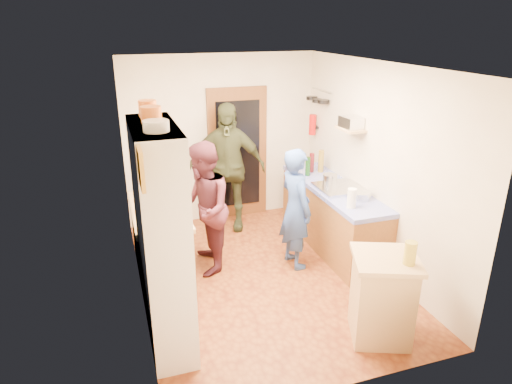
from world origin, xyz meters
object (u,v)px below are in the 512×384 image
island_base (382,300)px  person_hob (299,209)px  person_left (206,208)px  hutch_body (162,239)px  person_back (228,167)px  right_counter_base (332,218)px

island_base → person_hob: size_ratio=0.54×
person_left → island_base: bearing=43.0°
person_hob → person_left: person_left is taller
island_base → hutch_body: bearing=161.5°
hutch_body → person_back: 2.68m
island_base → person_back: size_ratio=0.44×
hutch_body → right_counter_base: hutch_body is taller
right_counter_base → person_back: person_back is taller
person_hob → person_left: 1.18m
island_base → person_left: bearing=125.3°
right_counter_base → person_back: 1.71m
island_base → person_back: bearing=104.2°
hutch_body → island_base: bearing=-18.5°
right_counter_base → person_left: bearing=-177.8°
island_base → person_hob: person_hob is taller
person_left → person_back: (0.59, 1.12, 0.13)m
person_hob → person_back: person_back is taller
island_base → person_left: (-1.36, 1.91, 0.42)m
right_counter_base → person_hob: person_hob is taller
right_counter_base → person_left: (-1.82, -0.07, 0.43)m
hutch_body → person_left: bearing=60.9°
right_counter_base → person_back: size_ratio=1.13×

